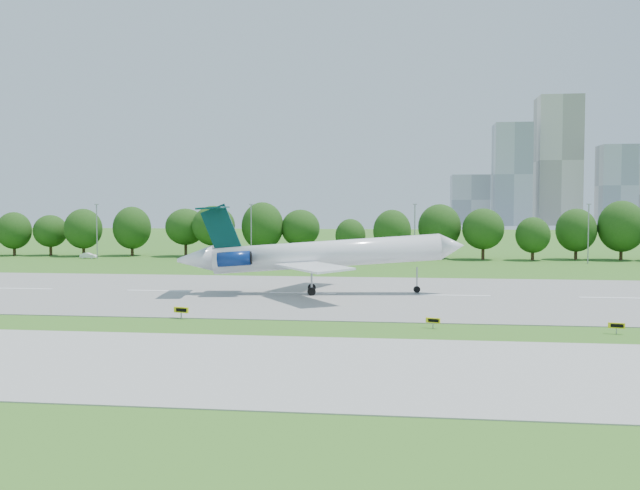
{
  "coord_description": "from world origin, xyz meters",
  "views": [
    {
      "loc": [
        14.28,
        -68.33,
        11.58
      ],
      "look_at": [
        3.19,
        18.0,
        6.89
      ],
      "focal_mm": 40.0,
      "sensor_mm": 36.0,
      "label": 1
    }
  ],
  "objects_px": {
    "airliner": "(312,254)",
    "service_vehicle_a": "(88,256)",
    "taxi_sign_left": "(181,310)",
    "service_vehicle_b": "(263,260)"
  },
  "relations": [
    {
      "from": "service_vehicle_a",
      "to": "service_vehicle_b",
      "type": "distance_m",
      "value": 42.13
    },
    {
      "from": "airliner",
      "to": "service_vehicle_a",
      "type": "height_order",
      "value": "airliner"
    },
    {
      "from": "taxi_sign_left",
      "to": "service_vehicle_b",
      "type": "bearing_deg",
      "value": 110.86
    },
    {
      "from": "airliner",
      "to": "service_vehicle_a",
      "type": "distance_m",
      "value": 83.2
    },
    {
      "from": "airliner",
      "to": "service_vehicle_b",
      "type": "bearing_deg",
      "value": 101.2
    },
    {
      "from": "airliner",
      "to": "service_vehicle_a",
      "type": "relative_size",
      "value": 10.22
    },
    {
      "from": "taxi_sign_left",
      "to": "service_vehicle_b",
      "type": "relative_size",
      "value": 0.53
    },
    {
      "from": "airliner",
      "to": "service_vehicle_b",
      "type": "distance_m",
      "value": 54.28
    },
    {
      "from": "taxi_sign_left",
      "to": "service_vehicle_b",
      "type": "distance_m",
      "value": 73.81
    },
    {
      "from": "airliner",
      "to": "taxi_sign_left",
      "type": "bearing_deg",
      "value": -123.12
    }
  ]
}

